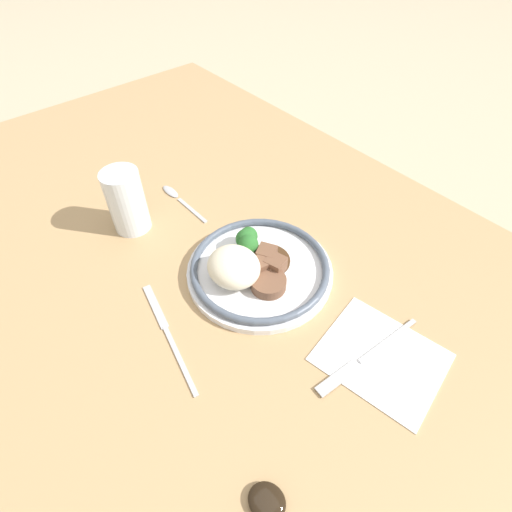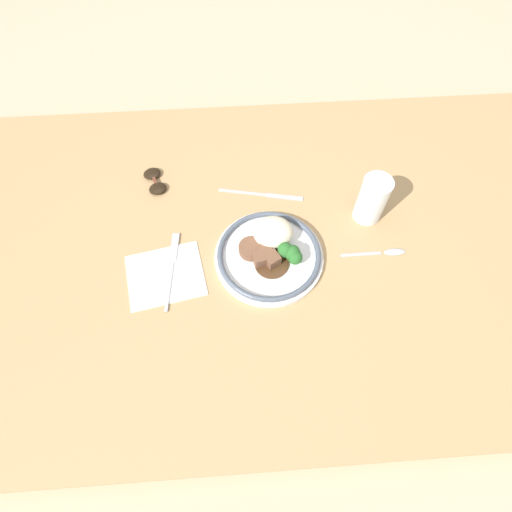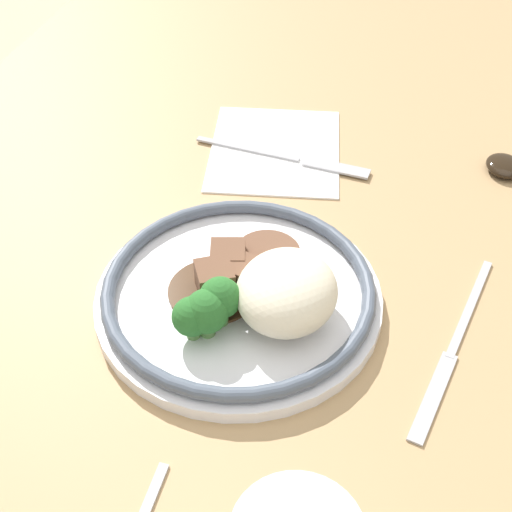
# 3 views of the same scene
# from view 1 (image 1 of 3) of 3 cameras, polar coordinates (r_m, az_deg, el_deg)

# --- Properties ---
(ground_plane) EXTENTS (8.00, 8.00, 0.00)m
(ground_plane) POSITION_cam_1_polar(r_m,az_deg,el_deg) (0.68, -3.45, -5.18)
(ground_plane) COLOR tan
(dining_table) EXTENTS (1.57, 0.92, 0.04)m
(dining_table) POSITION_cam_1_polar(r_m,az_deg,el_deg) (0.67, -3.52, -4.24)
(dining_table) COLOR tan
(dining_table) RESTS_ON ground
(napkin) EXTENTS (0.18, 0.16, 0.00)m
(napkin) POSITION_cam_1_polar(r_m,az_deg,el_deg) (0.60, 17.43, -13.64)
(napkin) COLOR white
(napkin) RESTS_ON dining_table
(plate) EXTENTS (0.24, 0.24, 0.06)m
(plate) POSITION_cam_1_polar(r_m,az_deg,el_deg) (0.65, -0.12, -1.51)
(plate) COLOR white
(plate) RESTS_ON dining_table
(juice_glass) EXTENTS (0.07, 0.07, 0.12)m
(juice_glass) POSITION_cam_1_polar(r_m,az_deg,el_deg) (0.75, -17.88, 7.00)
(juice_glass) COLOR orange
(juice_glass) RESTS_ON dining_table
(fork) EXTENTS (0.03, 0.19, 0.00)m
(fork) POSITION_cam_1_polar(r_m,az_deg,el_deg) (0.59, 14.69, -14.33)
(fork) COLOR #ADADB2
(fork) RESTS_ON napkin
(knife) EXTENTS (0.21, 0.05, 0.00)m
(knife) POSITION_cam_1_polar(r_m,az_deg,el_deg) (0.61, -12.62, -10.43)
(knife) COLOR #ADADB2
(knife) RESTS_ON dining_table
(spoon) EXTENTS (0.15, 0.02, 0.01)m
(spoon) POSITION_cam_1_polar(r_m,az_deg,el_deg) (0.82, -11.40, 8.40)
(spoon) COLOR #ADADB2
(spoon) RESTS_ON dining_table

